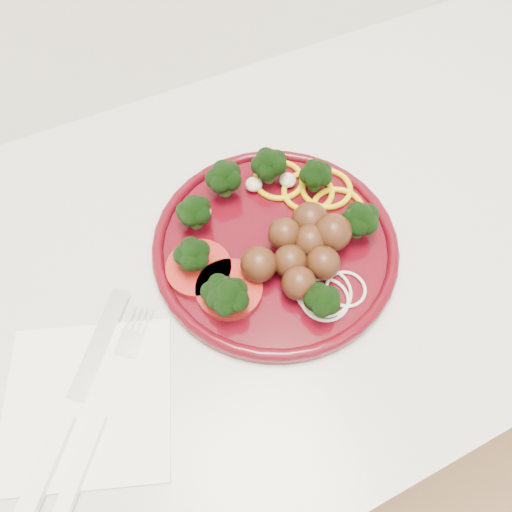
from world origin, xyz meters
name	(u,v)px	position (x,y,z in m)	size (l,w,h in m)	color
counter	(174,408)	(0.00, 1.70, 0.45)	(2.40, 0.60, 0.90)	silver
plate	(275,241)	(0.19, 1.68, 0.92)	(0.29, 0.29, 0.06)	#42050E
napkin	(88,401)	(-0.06, 1.61, 0.90)	(0.16, 0.16, 0.00)	white
knife	(64,424)	(-0.09, 1.59, 0.91)	(0.16, 0.19, 0.01)	silver
fork	(92,435)	(-0.06, 1.57, 0.91)	(0.15, 0.17, 0.01)	white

